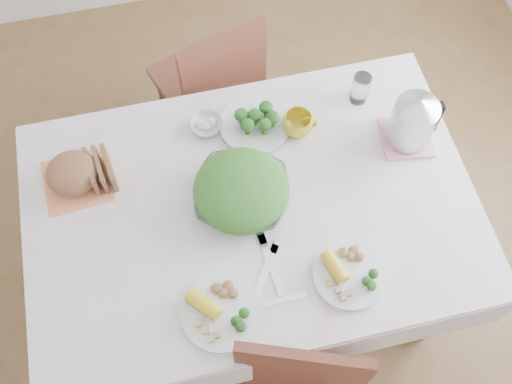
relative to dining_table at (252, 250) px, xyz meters
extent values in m
plane|color=brown|center=(0.00, 0.00, -0.38)|extent=(3.60, 3.60, 0.00)
cube|color=brown|center=(0.00, 0.00, 0.00)|extent=(1.40, 0.90, 0.75)
cube|color=white|center=(0.00, 0.00, 0.38)|extent=(1.50, 1.00, 0.01)
cube|color=brown|center=(-0.02, 0.81, 0.09)|extent=(0.51, 0.51, 0.88)
imported|color=white|center=(-0.03, 0.03, 0.42)|extent=(0.39, 0.39, 0.07)
cylinder|color=white|center=(-0.17, -0.34, 0.40)|extent=(0.32, 0.32, 0.02)
cylinder|color=white|center=(0.24, -0.31, 0.40)|extent=(0.25, 0.25, 0.02)
cylinder|color=beige|center=(0.08, 0.31, 0.40)|extent=(0.29, 0.29, 0.02)
cube|color=#FF8754|center=(-0.56, 0.23, 0.39)|extent=(0.24, 0.24, 0.00)
ellipsoid|color=brown|center=(-0.56, 0.23, 0.45)|extent=(0.22, 0.21, 0.11)
imported|color=white|center=(-0.09, 0.34, 0.40)|extent=(0.14, 0.14, 0.04)
imported|color=gold|center=(0.22, 0.26, 0.43)|extent=(0.14, 0.14, 0.08)
cylinder|color=white|center=(0.48, 0.34, 0.45)|extent=(0.08, 0.08, 0.12)
cube|color=pink|center=(0.59, 0.14, 0.40)|extent=(0.20, 0.20, 0.01)
cylinder|color=#B2B5BA|center=(0.59, 0.14, 0.51)|extent=(0.18, 0.18, 0.21)
cube|color=silver|center=(0.01, -0.22, 0.39)|extent=(0.04, 0.22, 0.00)
cube|color=silver|center=(-0.01, -0.24, 0.39)|extent=(0.13, 0.18, 0.00)
cube|color=silver|center=(0.01, -0.33, 0.39)|extent=(0.17, 0.02, 0.00)
camera|label=1|loc=(-0.18, -0.85, 2.18)|focal=42.00mm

